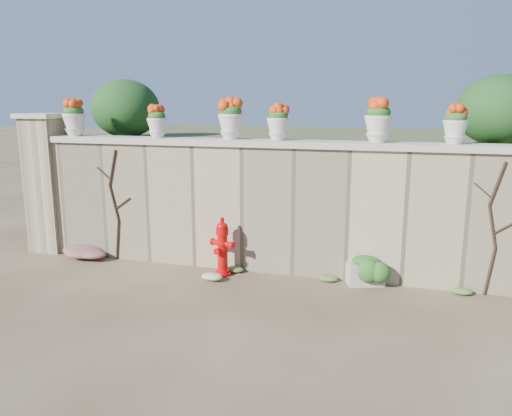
% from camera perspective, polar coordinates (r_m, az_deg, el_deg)
% --- Properties ---
extents(ground, '(80.00, 80.00, 0.00)m').
position_cam_1_polar(ground, '(6.60, -2.42, -11.92)').
color(ground, '#4B3925').
rests_on(ground, ground).
extents(stone_wall, '(8.00, 0.40, 2.00)m').
position_cam_1_polar(stone_wall, '(7.94, 1.63, -0.17)').
color(stone_wall, tan).
rests_on(stone_wall, ground).
extents(wall_cap, '(8.10, 0.52, 0.10)m').
position_cam_1_polar(wall_cap, '(7.79, 1.68, 7.40)').
color(wall_cap, beige).
rests_on(wall_cap, stone_wall).
extents(gate_pillar, '(0.72, 0.72, 2.48)m').
position_cam_1_polar(gate_pillar, '(9.77, -22.66, 2.74)').
color(gate_pillar, tan).
rests_on(gate_pillar, ground).
extents(raised_fill, '(9.00, 6.00, 2.00)m').
position_cam_1_polar(raised_fill, '(11.02, 5.81, 3.22)').
color(raised_fill, '#384C23').
rests_on(raised_fill, ground).
extents(back_shrub_left, '(1.30, 1.30, 1.10)m').
position_cam_1_polar(back_shrub_left, '(10.12, -14.67, 10.94)').
color(back_shrub_left, '#143814').
rests_on(back_shrub_left, raised_fill).
extents(back_shrub_right, '(1.30, 1.30, 1.10)m').
position_cam_1_polar(back_shrub_right, '(8.84, 26.07, 10.01)').
color(back_shrub_right, '#143814').
rests_on(back_shrub_right, raised_fill).
extents(vine_left, '(0.60, 0.04, 1.91)m').
position_cam_1_polar(vine_left, '(8.79, -15.86, 0.51)').
color(vine_left, black).
rests_on(vine_left, ground).
extents(vine_right, '(0.60, 0.04, 1.91)m').
position_cam_1_polar(vine_right, '(7.60, 25.47, -1.99)').
color(vine_right, black).
rests_on(vine_right, ground).
extents(fire_hydrant, '(0.41, 0.29, 0.93)m').
position_cam_1_polar(fire_hydrant, '(7.82, -3.87, -4.40)').
color(fire_hydrant, '#C40807').
rests_on(fire_hydrant, ground).
extents(planter_box, '(0.60, 0.47, 0.44)m').
position_cam_1_polar(planter_box, '(7.69, 12.39, -7.04)').
color(planter_box, beige).
rests_on(planter_box, ground).
extents(green_shrub, '(0.58, 0.52, 0.55)m').
position_cam_1_polar(green_shrub, '(7.56, 13.51, -6.86)').
color(green_shrub, '#1E5119').
rests_on(green_shrub, ground).
extents(magenta_clump, '(0.96, 0.64, 0.26)m').
position_cam_1_polar(magenta_clump, '(9.16, -18.58, -4.78)').
color(magenta_clump, '#B02360').
rests_on(magenta_clump, ground).
extents(white_flowers, '(0.45, 0.36, 0.16)m').
position_cam_1_polar(white_flowers, '(7.68, -4.74, -7.77)').
color(white_flowers, white).
rests_on(white_flowers, ground).
extents(urn_pot_0, '(0.39, 0.39, 0.61)m').
position_cam_1_polar(urn_pot_0, '(9.28, -20.07, 9.62)').
color(urn_pot_0, beige).
rests_on(urn_pot_0, wall_cap).
extents(urn_pot_1, '(0.33, 0.33, 0.51)m').
position_cam_1_polar(urn_pot_1, '(8.46, -11.24, 9.61)').
color(urn_pot_1, beige).
rests_on(urn_pot_1, wall_cap).
extents(urn_pot_2, '(0.41, 0.41, 0.63)m').
position_cam_1_polar(urn_pot_2, '(7.95, -2.90, 10.11)').
color(urn_pot_2, beige).
rests_on(urn_pot_2, wall_cap).
extents(urn_pot_3, '(0.35, 0.35, 0.55)m').
position_cam_1_polar(urn_pot_3, '(7.74, 2.55, 9.75)').
color(urn_pot_3, beige).
rests_on(urn_pot_3, wall_cap).
extents(urn_pot_4, '(0.40, 0.40, 0.62)m').
position_cam_1_polar(urn_pot_4, '(7.53, 13.80, 9.63)').
color(urn_pot_4, beige).
rests_on(urn_pot_4, wall_cap).
extents(urn_pot_5, '(0.34, 0.34, 0.53)m').
position_cam_1_polar(urn_pot_5, '(7.56, 21.83, 8.79)').
color(urn_pot_5, beige).
rests_on(urn_pot_5, wall_cap).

